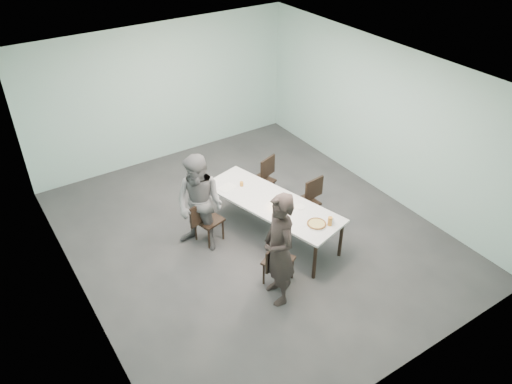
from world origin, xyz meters
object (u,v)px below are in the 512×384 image
water_tumbler (331,219)px  tealight (278,206)px  chair_far_right (264,177)px  diner_near (279,250)px  pizza (317,224)px  chair_near_right (309,198)px  amber_tumbler (242,184)px  chair_far_left (205,219)px  beer_glass (330,221)px  table (272,204)px  diner_far (200,204)px  chair_near_left (276,260)px  side_plate (300,207)px

water_tumbler → tealight: size_ratio=1.61×
chair_far_right → tealight: chair_far_right is taller
diner_near → pizza: (1.00, 0.35, -0.17)m
water_tumbler → chair_near_right: bearing=70.2°
chair_far_right → amber_tumbler: chair_far_right is taller
chair_far_left → beer_glass: (1.47, -1.55, 0.32)m
water_tumbler → amber_tumbler: water_tumbler is taller
water_tumbler → tealight: water_tumbler is taller
table → diner_near: size_ratio=1.46×
diner_far → amber_tumbler: size_ratio=22.39×
diner_near → chair_near_right: bearing=138.6°
amber_tumbler → chair_far_right: bearing=26.0°
beer_glass → water_tumbler: size_ratio=1.67×
chair_far_left → water_tumbler: 2.16m
chair_far_right → diner_far: (-1.74, -0.65, 0.39)m
chair_near_left → tealight: bearing=26.2°
diner_near → side_plate: bearing=139.7°
table → side_plate: size_ratio=15.24×
table → amber_tumbler: size_ratio=34.30×
chair_far_left → diner_near: 1.86m
pizza → chair_far_right: bearing=80.4°
table → chair_far_left: size_ratio=3.15×
amber_tumbler → pizza: bearing=-76.2°
diner_far → pizza: diner_far is taller
chair_near_right → diner_near: size_ratio=0.46×
chair_near_left → chair_far_left: bearing=77.9°
chair_near_right → tealight: bearing=8.2°
diner_near → side_plate: (1.08, 0.90, -0.18)m
chair_near_left → chair_far_left: size_ratio=1.00×
diner_far → tealight: (1.16, -0.63, -0.13)m
chair_far_left → chair_far_right: bearing=5.3°
beer_glass → water_tumbler: bearing=38.8°
chair_near_left → tealight: (0.63, 0.85, 0.27)m
chair_near_left → chair_far_right: 2.45m
chair_far_left → diner_far: diner_far is taller
chair_far_right → beer_glass: (-0.16, -2.13, 0.32)m
table → side_plate: (0.31, -0.39, 0.06)m
table → chair_far_left: 1.18m
amber_tumbler → chair_near_left: bearing=-104.9°
diner_far → chair_far_right: bearing=78.2°
chair_near_left → diner_far: size_ratio=0.49×
chair_far_left → chair_near_right: size_ratio=1.00×
table → side_plate: bearing=-52.0°
diner_far → side_plate: diner_far is taller
chair_far_left → pizza: bearing=-62.4°
chair_far_right → diner_near: (-1.34, -2.36, 0.44)m
table → tealight: bearing=-93.3°
chair_far_left → amber_tumbler: chair_far_left is taller
side_plate → amber_tumbler: amber_tumbler is taller
side_plate → tealight: size_ratio=3.21×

